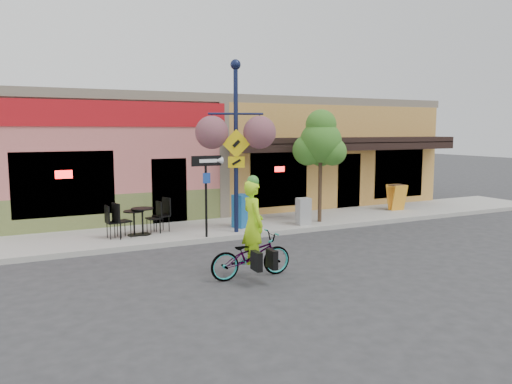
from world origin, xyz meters
The scene contains 14 objects.
ground centered at (0.00, 0.00, 0.00)m, with size 90.00×90.00×0.00m, color #2D2D30.
sidewalk centered at (0.00, 2.00, 0.07)m, with size 24.00×3.00×0.15m, color #9E9B93.
curb centered at (0.00, 0.55, 0.07)m, with size 24.00×0.12×0.15m, color #A8A59E.
building centered at (0.00, 7.50, 2.25)m, with size 18.20×8.20×4.50m, color #C96863, non-canonical shape.
bicycle centered at (-3.11, -3.09, 0.50)m, with size 0.66×1.90×1.00m, color maroon.
cyclist_rider centered at (-3.06, -3.09, 0.95)m, with size 0.70×0.46×1.91m, color #B5FA1A.
lamp_post centered at (-1.66, 0.93, 2.73)m, with size 1.65×0.66×5.16m, color #131A3C, non-canonical shape.
one_way_sign centered at (-2.73, 0.65, 1.33)m, with size 0.91×0.20×2.37m, color black, non-canonical shape.
cafe_set_left centered at (-4.57, 1.78, 0.63)m, with size 1.61×0.81×0.97m, color black, non-canonical shape.
cafe_set_right centered at (-4.32, 1.76, 0.67)m, with size 1.75×0.87×1.05m, color black, non-canonical shape.
newspaper_box_blue centered at (-1.21, 1.54, 0.68)m, with size 0.47×0.42×1.05m, color #195B9B, non-canonical shape.
newspaper_box_grey centered at (0.78, 1.01, 0.59)m, with size 0.41×0.37×0.89m, color #A1A1A1, non-canonical shape.
street_tree centered at (1.58, 1.25, 2.06)m, with size 1.49×1.49×3.82m, color #3D7A26, non-canonical shape.
sandwich_board centered at (5.62, 1.81, 0.65)m, with size 0.60×0.44×1.00m, color #FFA628, non-canonical shape.
Camera 1 is at (-7.77, -12.74, 3.24)m, focal length 35.00 mm.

